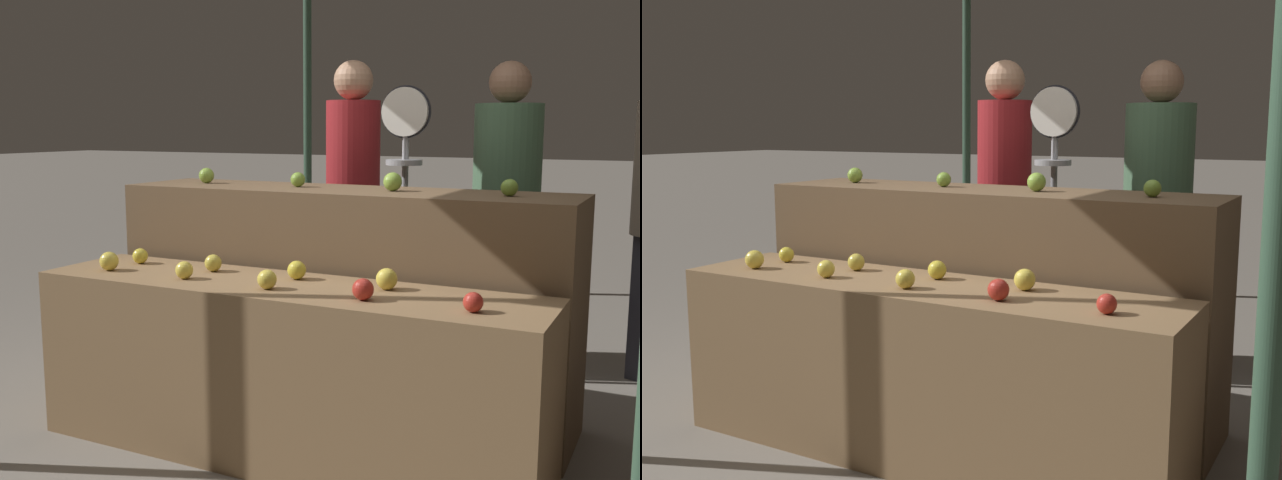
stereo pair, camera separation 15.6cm
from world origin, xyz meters
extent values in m
plane|color=gray|center=(0.00, 0.00, 0.00)|extent=(60.00, 60.00, 0.00)
cylinder|color=#33513D|center=(-1.48, 3.02, 1.36)|extent=(0.07, 0.07, 2.72)
cube|color=olive|center=(0.00, 0.00, 0.38)|extent=(2.25, 0.55, 0.76)
cube|color=brown|center=(0.00, 0.60, 0.56)|extent=(2.25, 0.55, 1.12)
sphere|color=yellow|center=(-0.86, -0.10, 0.81)|extent=(0.09, 0.09, 0.09)
sphere|color=yellow|center=(-0.44, -0.10, 0.80)|extent=(0.08, 0.08, 0.08)
sphere|color=yellow|center=(-0.01, -0.11, 0.80)|extent=(0.08, 0.08, 0.08)
sphere|color=#B72D23|center=(0.42, -0.11, 0.81)|extent=(0.08, 0.08, 0.08)
sphere|color=#B72D23|center=(0.85, -0.10, 0.80)|extent=(0.07, 0.07, 0.07)
sphere|color=gold|center=(-0.85, 0.10, 0.80)|extent=(0.07, 0.07, 0.07)
sphere|color=gold|center=(-0.42, 0.10, 0.80)|extent=(0.08, 0.08, 0.08)
sphere|color=gold|center=(0.01, 0.12, 0.80)|extent=(0.08, 0.08, 0.08)
sphere|color=yellow|center=(0.43, 0.10, 0.81)|extent=(0.09, 0.09, 0.09)
sphere|color=#84AD3D|center=(-0.81, 0.61, 1.16)|extent=(0.08, 0.08, 0.08)
sphere|color=#7AA338|center=(-0.26, 0.61, 1.16)|extent=(0.07, 0.07, 0.07)
sphere|color=#84AD3D|center=(0.26, 0.60, 1.17)|extent=(0.09, 0.09, 0.09)
sphere|color=#7AA338|center=(0.80, 0.59, 1.16)|extent=(0.08, 0.08, 0.08)
cylinder|color=#99999E|center=(0.09, 1.20, 0.76)|extent=(0.04, 0.04, 1.53)
cylinder|color=black|center=(0.09, 1.20, 1.50)|extent=(0.29, 0.01, 0.29)
cylinder|color=silver|center=(0.09, 1.18, 1.50)|extent=(0.26, 0.02, 0.26)
cylinder|color=#99999E|center=(0.09, 1.18, 1.30)|extent=(0.01, 0.01, 0.14)
cylinder|color=#99999E|center=(0.09, 1.18, 1.23)|extent=(0.20, 0.20, 0.03)
cube|color=#2D2D38|center=(-0.35, 1.48, 0.42)|extent=(0.27, 0.19, 0.84)
cylinder|color=maroon|center=(-0.35, 1.48, 1.21)|extent=(0.38, 0.38, 0.73)
sphere|color=tan|center=(-0.35, 1.48, 1.69)|extent=(0.24, 0.24, 0.24)
cube|color=#2D2D38|center=(0.57, 1.57, 0.41)|extent=(0.29, 0.18, 0.83)
cylinder|color=#476B4C|center=(0.57, 1.57, 1.19)|extent=(0.39, 0.39, 0.72)
sphere|color=#936B51|center=(0.57, 1.57, 1.66)|extent=(0.23, 0.23, 0.23)
camera|label=1|loc=(1.54, -2.68, 1.43)|focal=42.00mm
camera|label=2|loc=(1.68, -2.61, 1.43)|focal=42.00mm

